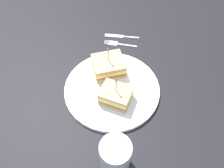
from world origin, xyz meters
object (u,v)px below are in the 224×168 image
Objects in this scene: fork at (117,43)px; sandwich_half_back at (108,66)px; sandwich_half_front at (116,95)px; drink_glass at (115,157)px; knife at (120,36)px; plate at (112,89)px.

sandwich_half_back is at bearing -0.78° from fork.
sandwich_half_front is 0.80× the size of fork.
sandwich_half_front is 18.61cm from drink_glass.
fork is (-14.04, 0.19, -3.46)cm from sandwich_half_back.
sandwich_half_front is at bearing 7.35° from knife.
sandwich_half_back is 0.95× the size of knife.
plate is 5.43cm from sandwich_half_front.
drink_glass is 43.90cm from fork.
plate is 23.39cm from drink_glass.
drink_glass reaches higher than fork.
fork is at bearing 179.22° from sandwich_half_back.
sandwich_half_front is 25.30cm from fork.
knife is at bearing -172.65° from sandwich_half_front.
fork is at bearing -170.37° from sandwich_half_front.
fork is (-20.63, -2.25, -0.44)cm from plate.
sandwich_half_back is (-10.68, -4.38, 0.02)cm from sandwich_half_front.
sandwich_half_front is 0.76× the size of knife.
fork is (-42.98, -7.38, -5.05)cm from drink_glass.
plate is at bearing 6.24° from fork.
drink_glass is at bearing 8.34° from knife.
knife is (-18.22, 0.65, -3.46)cm from sandwich_half_back.
sandwich_half_back is 18.56cm from knife.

